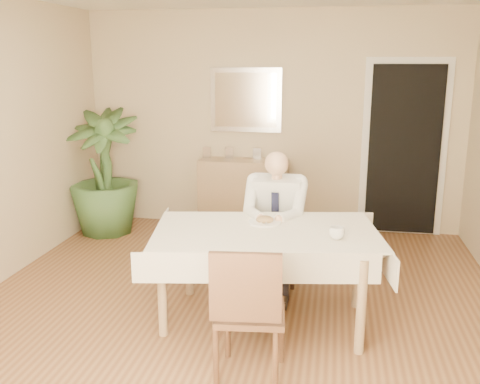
% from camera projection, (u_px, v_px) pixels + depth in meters
% --- Properties ---
extents(room, '(5.00, 5.02, 2.60)m').
position_uv_depth(room, '(232.00, 158.00, 4.02)').
color(room, brown).
rests_on(room, ground).
extents(window, '(1.34, 0.04, 1.44)m').
position_uv_depth(window, '(77.00, 252.00, 1.62)').
color(window, white).
rests_on(window, room).
extents(doorway, '(0.96, 0.07, 2.10)m').
position_uv_depth(doorway, '(404.00, 150.00, 6.18)').
color(doorway, white).
rests_on(doorway, ground).
extents(mirror, '(0.86, 0.04, 0.76)m').
position_uv_depth(mirror, '(246.00, 100.00, 6.37)').
color(mirror, silver).
rests_on(mirror, room).
extents(dining_table, '(1.88, 1.29, 0.75)m').
position_uv_depth(dining_table, '(266.00, 241.00, 4.10)').
color(dining_table, '#90714C').
rests_on(dining_table, ground).
extents(chair_far, '(0.43, 0.44, 0.82)m').
position_uv_depth(chair_far, '(278.00, 232.00, 4.99)').
color(chair_far, '#422615').
rests_on(chair_far, ground).
extents(chair_near, '(0.48, 0.48, 0.92)m').
position_uv_depth(chair_near, '(248.00, 307.00, 3.32)').
color(chair_near, '#422615').
rests_on(chair_near, ground).
extents(seated_man, '(0.48, 0.72, 1.24)m').
position_uv_depth(seated_man, '(275.00, 216.00, 4.66)').
color(seated_man, white).
rests_on(seated_man, ground).
extents(plate, '(0.26, 0.26, 0.02)m').
position_uv_depth(plate, '(265.00, 222.00, 4.25)').
color(plate, white).
rests_on(plate, dining_table).
extents(food, '(0.14, 0.14, 0.06)m').
position_uv_depth(food, '(265.00, 220.00, 4.25)').
color(food, brown).
rests_on(food, dining_table).
extents(knife, '(0.01, 0.13, 0.01)m').
position_uv_depth(knife, '(269.00, 223.00, 4.18)').
color(knife, silver).
rests_on(knife, dining_table).
extents(fork, '(0.01, 0.13, 0.01)m').
position_uv_depth(fork, '(259.00, 222.00, 4.20)').
color(fork, silver).
rests_on(fork, dining_table).
extents(coffee_mug, '(0.11, 0.11, 0.09)m').
position_uv_depth(coffee_mug, '(337.00, 233.00, 3.87)').
color(coffee_mug, white).
rests_on(coffee_mug, dining_table).
extents(sideboard, '(1.07, 0.36, 0.85)m').
position_uv_depth(sideboard, '(243.00, 194.00, 6.50)').
color(sideboard, '#90714C').
rests_on(sideboard, ground).
extents(photo_frame_left, '(0.10, 0.02, 0.14)m').
position_uv_depth(photo_frame_left, '(207.00, 152.00, 6.50)').
color(photo_frame_left, silver).
rests_on(photo_frame_left, sideboard).
extents(photo_frame_center, '(0.10, 0.02, 0.14)m').
position_uv_depth(photo_frame_center, '(229.00, 153.00, 6.49)').
color(photo_frame_center, silver).
rests_on(photo_frame_center, sideboard).
extents(photo_frame_right, '(0.10, 0.02, 0.14)m').
position_uv_depth(photo_frame_right, '(257.00, 154.00, 6.41)').
color(photo_frame_right, silver).
rests_on(photo_frame_right, sideboard).
extents(potted_palm, '(0.89, 0.89, 1.47)m').
position_uv_depth(potted_palm, '(104.00, 172.00, 6.27)').
color(potted_palm, '#315124').
rests_on(potted_palm, ground).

